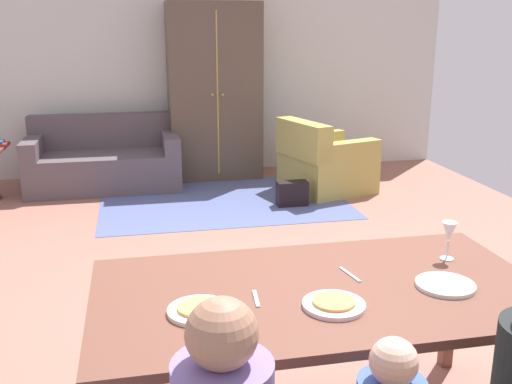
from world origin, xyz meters
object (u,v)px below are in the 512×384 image
object	(u,v)px
dining_table	(319,302)
plate_near_child	(334,305)
plate_near_woman	(445,285)
armoire	(214,92)
armchair	(324,164)
couch	(105,162)
handbag	(292,194)
wine_glass	(449,233)
plate_near_man	(199,311)

from	to	relation	value
dining_table	plate_near_child	size ratio (longest dim) A/B	7.63
plate_near_woman	armoire	size ratio (longest dim) A/B	0.12
plate_near_child	armchair	world-z (taller)	armchair
plate_near_child	couch	xyz separation A→B (m)	(-1.10, 4.88, -0.47)
plate_near_child	handbag	size ratio (longest dim) A/B	0.78
plate_near_child	couch	distance (m)	5.03
plate_near_child	wine_glass	distance (m)	0.79
dining_table	plate_near_woman	world-z (taller)	plate_near_woman
plate_near_woman	wine_glass	world-z (taller)	wine_glass
dining_table	couch	bearing A→B (deg)	103.13
armchair	handbag	distance (m)	0.72
couch	wine_glass	bearing A→B (deg)	-68.48
plate_near_child	armoire	size ratio (longest dim) A/B	0.12
plate_near_child	plate_near_woman	xyz separation A→B (m)	(0.52, 0.08, 0.00)
wine_glass	plate_near_man	bearing A→B (deg)	-166.10
plate_near_woman	handbag	world-z (taller)	plate_near_woman
plate_near_man	couch	distance (m)	4.88
dining_table	wine_glass	distance (m)	0.74
plate_near_woman	couch	size ratio (longest dim) A/B	0.15
armoire	dining_table	bearing A→B (deg)	-92.74
plate_near_woman	couch	xyz separation A→B (m)	(-1.62, 4.80, -0.47)
dining_table	wine_glass	world-z (taller)	wine_glass
armchair	armoire	xyz separation A→B (m)	(-1.11, 0.93, 0.73)
dining_table	plate_near_child	world-z (taller)	plate_near_child
dining_table	armoire	xyz separation A→B (m)	(0.24, 4.96, 0.35)
handbag	armoire	bearing A→B (deg)	113.38
dining_table	handbag	distance (m)	3.69
dining_table	handbag	world-z (taller)	dining_table
plate_near_woman	handbag	size ratio (longest dim) A/B	0.78
dining_table	armchair	world-z (taller)	armchair
plate_near_woman	handbag	xyz separation A→B (m)	(0.32, 3.65, -0.64)
plate_near_child	handbag	xyz separation A→B (m)	(0.85, 3.73, -0.64)
plate_near_woman	armoire	distance (m)	5.07
dining_table	wine_glass	xyz separation A→B (m)	(0.69, 0.18, 0.20)
plate_near_man	armoire	size ratio (longest dim) A/B	0.12
armchair	couch	bearing A→B (deg)	164.58
couch	armchair	xyz separation A→B (m)	(2.44, -0.67, 0.02)
plate_near_man	handbag	bearing A→B (deg)	69.48
dining_table	plate_near_woman	size ratio (longest dim) A/B	7.63
plate_near_man	couch	xyz separation A→B (m)	(-0.57, 4.82, -0.47)
plate_near_woman	wine_glass	distance (m)	0.35
plate_near_man	plate_near_woman	world-z (taller)	same
plate_near_man	handbag	xyz separation A→B (m)	(1.37, 3.67, -0.64)
armoire	wine_glass	bearing A→B (deg)	-84.62
dining_table	plate_near_child	xyz separation A→B (m)	(-0.00, -0.18, 0.07)
plate_near_woman	handbag	bearing A→B (deg)	84.95
armchair	handbag	bearing A→B (deg)	-135.82
armoire	plate_near_man	bearing A→B (deg)	-98.54
plate_near_woman	armchair	xyz separation A→B (m)	(0.82, 4.13, -0.45)
plate_near_child	couch	size ratio (longest dim) A/B	0.15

